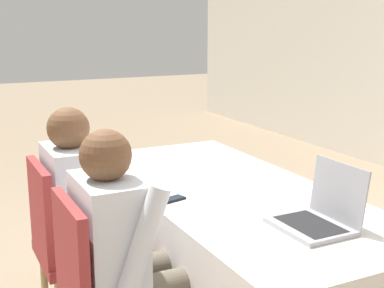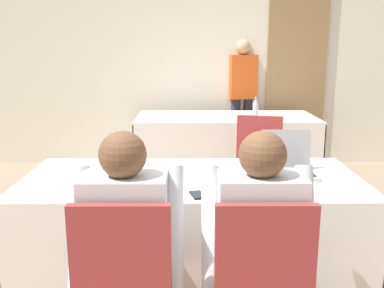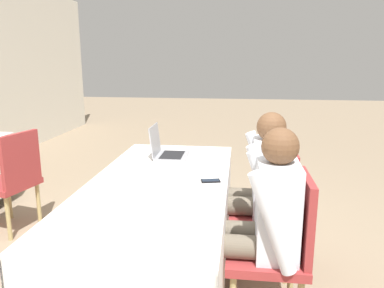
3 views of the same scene
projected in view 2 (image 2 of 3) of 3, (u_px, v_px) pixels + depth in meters
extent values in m
cube|color=silver|center=(190.00, 59.00, 5.41)|extent=(12.00, 0.06, 2.70)
cube|color=olive|center=(297.00, 61.00, 5.37)|extent=(0.74, 0.04, 2.65)
cube|color=white|center=(192.00, 179.00, 2.54)|extent=(1.99, 0.88, 0.02)
cube|color=white|center=(192.00, 263.00, 2.18)|extent=(1.99, 0.01, 0.61)
cube|color=white|center=(191.00, 202.00, 3.03)|extent=(1.99, 0.01, 0.61)
cube|color=white|center=(29.00, 228.00, 2.60)|extent=(0.01, 0.88, 0.61)
cube|color=white|center=(354.00, 227.00, 2.61)|extent=(0.01, 0.88, 0.61)
cylinder|color=#333333|center=(192.00, 281.00, 2.68)|extent=(0.06, 0.06, 0.11)
cube|color=white|center=(226.00, 117.00, 4.80)|extent=(1.99, 0.88, 0.02)
cube|color=white|center=(229.00, 153.00, 4.44)|extent=(1.99, 0.01, 0.61)
cube|color=white|center=(223.00, 136.00, 5.30)|extent=(1.99, 0.01, 0.61)
cube|color=white|center=(139.00, 144.00, 4.86)|extent=(0.01, 0.88, 0.61)
cube|color=white|center=(312.00, 144.00, 4.87)|extent=(0.01, 0.88, 0.61)
cylinder|color=#333333|center=(225.00, 174.00, 4.95)|extent=(0.06, 0.06, 0.11)
cube|color=#99999E|center=(290.00, 174.00, 2.55)|extent=(0.31, 0.25, 0.02)
cube|color=black|center=(290.00, 173.00, 2.55)|extent=(0.27, 0.17, 0.00)
cube|color=#99999E|center=(286.00, 148.00, 2.66)|extent=(0.30, 0.04, 0.24)
cube|color=black|center=(286.00, 148.00, 2.66)|extent=(0.27, 0.03, 0.21)
cube|color=black|center=(197.00, 195.00, 2.21)|extent=(0.09, 0.13, 0.01)
cube|color=#192333|center=(197.00, 194.00, 2.21)|extent=(0.08, 0.12, 0.00)
cube|color=white|center=(170.00, 184.00, 2.40)|extent=(0.25, 0.32, 0.00)
cylinder|color=#B7B7C1|center=(255.00, 110.00, 4.73)|extent=(0.06, 0.06, 0.15)
cone|color=#B7B7C1|center=(256.00, 101.00, 4.70)|extent=(0.05, 0.05, 0.06)
cylinder|color=silver|center=(256.00, 98.00, 4.70)|extent=(0.02, 0.02, 0.01)
cube|color=#9E3333|center=(129.00, 287.00, 1.95)|extent=(0.44, 0.44, 0.05)
cube|color=#9E3333|center=(120.00, 258.00, 1.70)|extent=(0.40, 0.04, 0.45)
cube|color=#9E3333|center=(256.00, 287.00, 1.95)|extent=(0.44, 0.44, 0.05)
cube|color=#9E3333|center=(265.00, 258.00, 1.70)|extent=(0.40, 0.04, 0.45)
cylinder|color=tan|center=(278.00, 180.00, 4.28)|extent=(0.04, 0.04, 0.40)
cylinder|color=tan|center=(243.00, 177.00, 4.35)|extent=(0.04, 0.04, 0.40)
cylinder|color=tan|center=(277.00, 191.00, 3.94)|extent=(0.04, 0.04, 0.40)
cylinder|color=tan|center=(239.00, 188.00, 4.02)|extent=(0.04, 0.04, 0.40)
cube|color=#9E3333|center=(260.00, 162.00, 4.10)|extent=(0.53, 0.53, 0.05)
cube|color=#9E3333|center=(259.00, 140.00, 3.85)|extent=(0.40, 0.13, 0.45)
cylinder|color=#665B4C|center=(151.00, 256.00, 2.05)|extent=(0.13, 0.42, 0.13)
cylinder|color=#665B4C|center=(114.00, 256.00, 2.05)|extent=(0.13, 0.42, 0.13)
cube|color=silver|center=(126.00, 234.00, 1.84)|extent=(0.36, 0.22, 0.52)
cylinder|color=silver|center=(175.00, 228.00, 1.87)|extent=(0.08, 0.26, 0.54)
cylinder|color=silver|center=(79.00, 228.00, 1.87)|extent=(0.08, 0.26, 0.54)
sphere|color=brown|center=(123.00, 155.00, 1.76)|extent=(0.20, 0.20, 0.20)
cylinder|color=#665B4C|center=(271.00, 255.00, 2.06)|extent=(0.13, 0.42, 0.13)
cylinder|color=#665B4C|center=(234.00, 255.00, 2.06)|extent=(0.13, 0.42, 0.13)
cylinder|color=#665B4C|center=(263.00, 288.00, 2.30)|extent=(0.10, 0.10, 0.45)
cube|color=silver|center=(260.00, 233.00, 1.84)|extent=(0.36, 0.22, 0.52)
cylinder|color=silver|center=(306.00, 228.00, 1.88)|extent=(0.08, 0.26, 0.54)
cylinder|color=silver|center=(211.00, 228.00, 1.87)|extent=(0.08, 0.26, 0.54)
sphere|color=brown|center=(263.00, 155.00, 1.76)|extent=(0.20, 0.20, 0.20)
cylinder|color=#33333D|center=(235.00, 131.00, 5.58)|extent=(0.12, 0.12, 0.85)
cylinder|color=#33333D|center=(247.00, 131.00, 5.61)|extent=(0.12, 0.12, 0.85)
cube|color=#DB561E|center=(242.00, 77.00, 5.44)|extent=(0.37, 0.26, 0.55)
sphere|color=tan|center=(243.00, 47.00, 5.36)|extent=(0.19, 0.19, 0.19)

